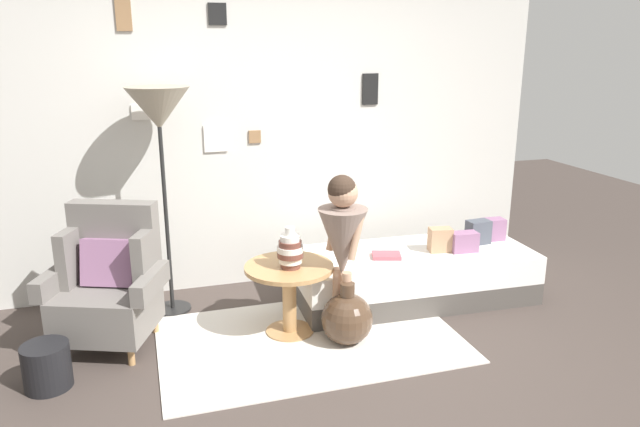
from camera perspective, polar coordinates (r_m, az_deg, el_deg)
ground_plane at (r=3.72m, az=2.21°, el=-16.87°), size 12.00×12.00×0.00m
gallery_wall at (r=5.05m, az=-5.04°, el=7.79°), size 4.80×0.12×2.60m
rug at (r=4.30m, az=-1.06°, el=-11.89°), size 2.08×1.32×0.01m
armchair at (r=4.34m, az=-19.48°, el=-6.29°), size 0.88×0.78×0.97m
daybed at (r=4.94m, az=8.86°, el=-5.81°), size 1.93×0.87×0.40m
pillow_head at (r=5.28m, az=16.18°, el=-1.46°), size 0.19×0.13×0.18m
pillow_mid at (r=5.15m, az=14.85°, el=-1.72°), size 0.20×0.13×0.20m
pillow_back at (r=4.93m, az=13.56°, el=-2.65°), size 0.22×0.14×0.16m
pillow_extra at (r=4.89m, az=11.39°, el=-2.47°), size 0.20×0.15×0.19m
side_table at (r=4.25m, az=-2.96°, el=-6.71°), size 0.63×0.63×0.52m
vase_striped at (r=4.12m, az=-2.85°, el=-3.57°), size 0.18×0.18×0.29m
floor_lamp at (r=4.48m, az=-15.13°, el=9.00°), size 0.46×0.46×1.72m
person_child at (r=4.06m, az=2.16°, el=-2.08°), size 0.34×0.34×1.18m
book_on_daybed at (r=4.71m, az=6.36°, el=-4.00°), size 0.26×0.22×0.03m
demijohn_near at (r=4.19m, az=2.60°, el=-9.97°), size 0.36×0.36×0.44m
magazine_basket at (r=4.06m, az=-24.61°, el=-13.10°), size 0.28×0.28×0.28m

